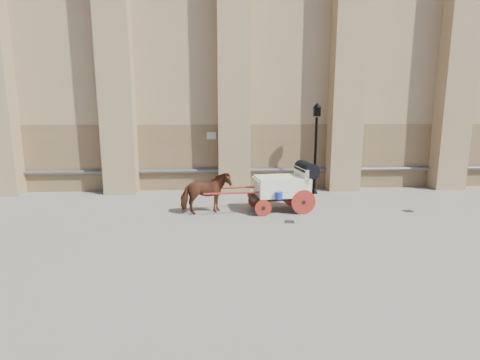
{
  "coord_description": "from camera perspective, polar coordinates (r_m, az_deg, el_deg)",
  "views": [
    {
      "loc": [
        -1.84,
        -13.04,
        3.66
      ],
      "look_at": [
        -0.97,
        0.05,
        1.18
      ],
      "focal_mm": 28.0,
      "sensor_mm": 36.0,
      "label": 1
    }
  ],
  "objects": [
    {
      "name": "cathedral",
      "position": [
        21.87,
        7.29,
        24.76
      ],
      "size": [
        44.8,
        9.2,
        19.2
      ],
      "color": "#A3845C",
      "rests_on": "ground"
    },
    {
      "name": "drain_grate_far",
      "position": [
        15.05,
        24.23,
        -4.33
      ],
      "size": [
        0.35,
        0.35,
        0.01
      ],
      "primitive_type": "cube",
      "rotation": [
        0.0,
        0.0,
        0.1
      ],
      "color": "black",
      "rests_on": "ground"
    },
    {
      "name": "horse",
      "position": [
        13.32,
        -5.23,
        -2.02
      ],
      "size": [
        1.9,
        1.26,
        1.48
      ],
      "primitive_type": "imported",
      "rotation": [
        0.0,
        0.0,
        1.86
      ],
      "color": "brown",
      "rests_on": "ground"
    },
    {
      "name": "drain_grate_near",
      "position": [
        12.57,
        7.54,
        -6.3
      ],
      "size": [
        0.37,
        0.37,
        0.01
      ],
      "primitive_type": "cube",
      "rotation": [
        0.0,
        0.0,
        -0.19
      ],
      "color": "black",
      "rests_on": "ground"
    },
    {
      "name": "street_lamp",
      "position": [
        16.6,
        11.46,
        5.14
      ],
      "size": [
        0.37,
        0.37,
        3.96
      ],
      "color": "black",
      "rests_on": "ground"
    },
    {
      "name": "ground",
      "position": [
        13.67,
        4.09,
        -4.88
      ],
      "size": [
        90.0,
        90.0,
        0.0
      ],
      "primitive_type": "plane",
      "color": "gray",
      "rests_on": "ground"
    },
    {
      "name": "carriage",
      "position": [
        13.71,
        6.92,
        -0.72
      ],
      "size": [
        4.18,
        1.59,
        1.79
      ],
      "rotation": [
        0.0,
        0.0,
        0.11
      ],
      "color": "black",
      "rests_on": "ground"
    }
  ]
}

